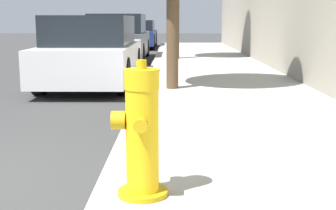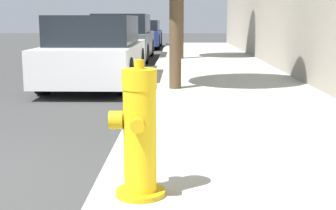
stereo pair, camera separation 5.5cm
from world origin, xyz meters
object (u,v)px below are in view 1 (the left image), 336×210
at_px(fire_hydrant, 142,135).
at_px(parked_car_far, 137,34).
at_px(parked_car_mid, 119,38).
at_px(parked_car_near, 93,52).

xyz_separation_m(fire_hydrant, parked_car_far, (-1.42, 18.65, 0.04)).
xyz_separation_m(parked_car_mid, parked_car_far, (0.13, 6.28, -0.08)).
distance_m(parked_car_near, parked_car_mid, 5.87).
relative_size(parked_car_mid, parked_car_far, 1.03).
bearing_deg(parked_car_mid, parked_car_far, 88.78).
relative_size(parked_car_near, parked_car_mid, 0.96).
xyz_separation_m(fire_hydrant, parked_car_near, (-1.41, 6.50, 0.09)).
bearing_deg(fire_hydrant, parked_car_far, 94.37).
bearing_deg(parked_car_mid, fire_hydrant, -82.82).
bearing_deg(parked_car_near, fire_hydrant, -77.72).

